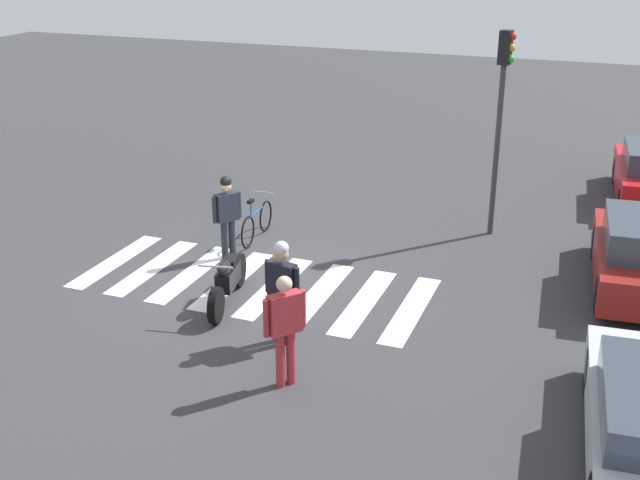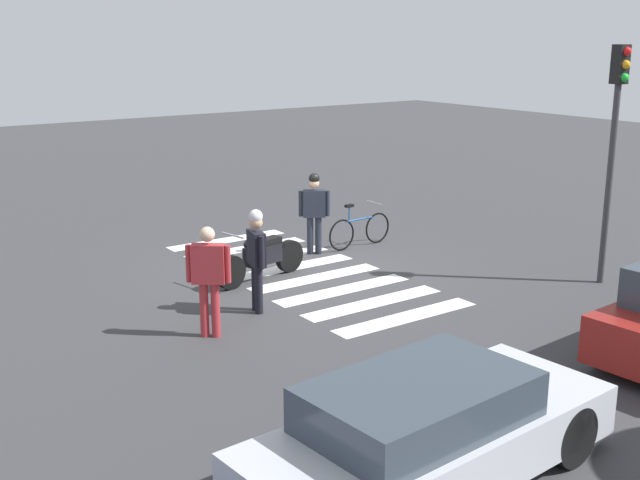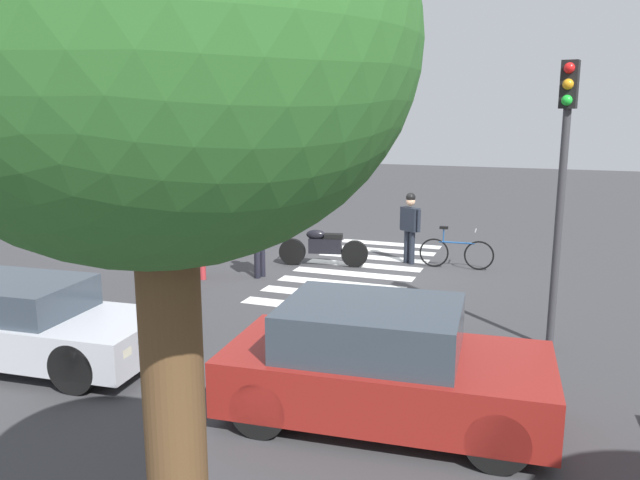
% 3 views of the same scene
% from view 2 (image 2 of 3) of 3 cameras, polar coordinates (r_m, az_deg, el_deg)
% --- Properties ---
extents(ground_plane, '(60.00, 60.00, 0.00)m').
position_cam_2_polar(ground_plane, '(15.99, -1.25, -2.36)').
color(ground_plane, '#38383A').
extents(police_motorcycle, '(2.18, 0.73, 1.04)m').
position_cam_2_polar(police_motorcycle, '(15.45, -4.24, -1.22)').
color(police_motorcycle, black).
rests_on(police_motorcycle, ground_plane).
extents(leaning_bicycle, '(1.77, 0.46, 1.01)m').
position_cam_2_polar(leaning_bicycle, '(17.84, 2.85, 0.73)').
color(leaning_bicycle, black).
rests_on(leaning_bicycle, ground_plane).
extents(officer_on_foot, '(0.58, 0.43, 1.78)m').
position_cam_2_polar(officer_on_foot, '(17.10, -0.42, 2.34)').
color(officer_on_foot, '#1E232D').
rests_on(officer_on_foot, ground_plane).
extents(officer_by_motorcycle, '(0.31, 0.66, 1.81)m').
position_cam_2_polar(officer_by_motorcycle, '(13.54, -4.57, -0.95)').
color(officer_by_motorcycle, black).
rests_on(officer_by_motorcycle, ground_plane).
extents(pedestrian_bystander, '(0.58, 0.47, 1.79)m').
position_cam_2_polar(pedestrian_bystander, '(12.51, -7.98, -2.41)').
color(pedestrian_bystander, '#B22D33').
rests_on(pedestrian_bystander, ground_plane).
extents(crosswalk_stripes, '(2.88, 6.75, 0.01)m').
position_cam_2_polar(crosswalk_stripes, '(15.99, -1.25, -2.34)').
color(crosswalk_stripes, silver).
rests_on(crosswalk_stripes, ground_plane).
extents(car_silver_sedan, '(4.49, 1.97, 1.26)m').
position_cam_2_polar(car_silver_sedan, '(8.65, 7.77, -13.50)').
color(car_silver_sedan, black).
rests_on(car_silver_sedan, ground_plane).
extents(traffic_light_pole, '(0.27, 0.35, 4.47)m').
position_cam_2_polar(traffic_light_pole, '(15.71, 20.36, 7.56)').
color(traffic_light_pole, '#38383D').
rests_on(traffic_light_pole, ground_plane).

